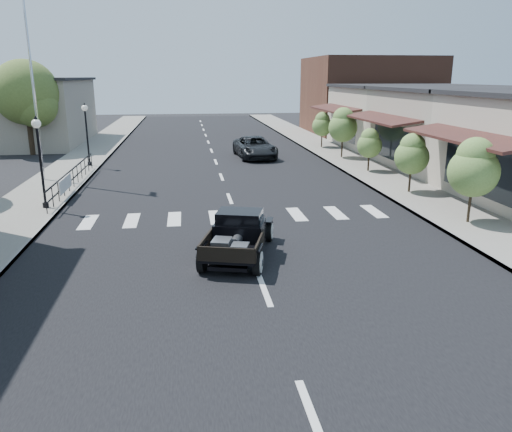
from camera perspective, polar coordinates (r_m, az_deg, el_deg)
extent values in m
plane|color=black|center=(15.69, -0.75, -4.08)|extent=(120.00, 120.00, 0.00)
cube|color=black|center=(30.17, -4.38, 5.54)|extent=(14.00, 80.00, 0.02)
cube|color=gray|center=(30.83, -20.41, 4.94)|extent=(3.00, 80.00, 0.15)
cube|color=gray|center=(31.84, 11.15, 5.95)|extent=(3.00, 80.00, 0.15)
cube|color=#A99E8E|center=(44.72, -25.55, 10.61)|extent=(10.00, 12.00, 5.00)
cube|color=#A39B89|center=(32.52, 23.56, 9.02)|extent=(10.00, 9.00, 4.50)
cube|color=#BAB29D|center=(40.45, 16.94, 10.70)|extent=(10.00, 9.00, 4.50)
cube|color=brown|center=(49.80, 12.73, 13.25)|extent=(11.00, 10.00, 7.00)
cylinder|color=silver|center=(27.65, -24.39, 15.80)|extent=(0.12, 0.12, 11.70)
imported|color=black|center=(33.68, -0.13, 7.84)|extent=(2.67, 5.18, 1.40)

